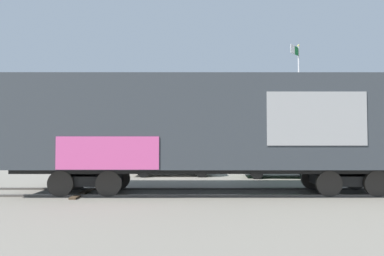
# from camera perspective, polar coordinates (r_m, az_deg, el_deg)

# --- Properties ---
(ground_plane) EXTENTS (260.00, 260.00, 0.00)m
(ground_plane) POSITION_cam_1_polar(r_m,az_deg,el_deg) (11.66, 8.89, -12.14)
(ground_plane) COLOR slate
(track) EXTENTS (59.99, 5.15, 0.08)m
(track) POSITION_cam_1_polar(r_m,az_deg,el_deg) (11.90, 13.82, -11.71)
(track) COLOR #4C4742
(track) RESTS_ON ground_plane
(freight_car) EXTENTS (15.31, 3.66, 4.53)m
(freight_car) POSITION_cam_1_polar(r_m,az_deg,el_deg) (11.43, 4.76, 0.56)
(freight_car) COLOR #33383D
(freight_car) RESTS_ON ground_plane
(flagpole) EXTENTS (1.02, 1.17, 9.77)m
(flagpole) POSITION_cam_1_polar(r_m,az_deg,el_deg) (26.09, 19.47, 6.89)
(flagpole) COLOR silver
(flagpole) RESTS_ON ground_plane
(hillside) EXTENTS (128.87, 37.14, 17.85)m
(hillside) POSITION_cam_1_polar(r_m,az_deg,el_deg) (82.94, 3.99, 1.30)
(hillside) COLOR silver
(hillside) RESTS_ON ground_plane
(parked_car_white) EXTENTS (4.61, 2.23, 1.75)m
(parked_car_white) POSITION_cam_1_polar(r_m,az_deg,el_deg) (16.80, -3.87, -6.01)
(parked_car_white) COLOR silver
(parked_car_white) RESTS_ON ground_plane
(parked_car_green) EXTENTS (4.05, 1.92, 1.75)m
(parked_car_green) POSITION_cam_1_polar(r_m,az_deg,el_deg) (16.65, 16.29, -5.92)
(parked_car_green) COLOR #1E5933
(parked_car_green) RESTS_ON ground_plane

